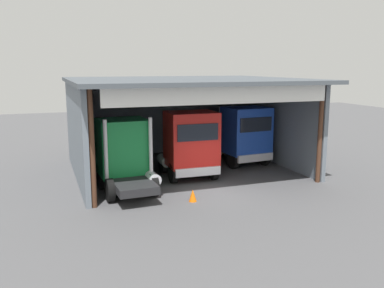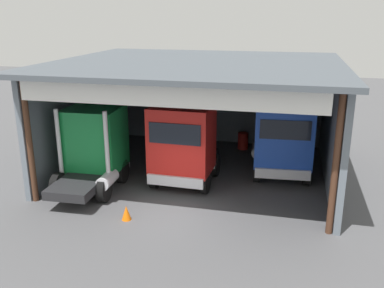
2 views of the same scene
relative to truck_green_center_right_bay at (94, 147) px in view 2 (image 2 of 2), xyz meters
The scene contains 8 objects.
ground_plane 4.90m from the truck_green_center_right_bay, 27.74° to the right, with size 80.00×80.00×0.00m, color #4C4C4F.
workshop_shed 5.84m from the truck_green_center_right_bay, 43.37° to the left, with size 12.64×11.59×5.34m.
truck_green_center_right_bay is the anchor object (origin of this frame).
truck_red_yard_outside 3.90m from the truck_green_center_right_bay, 16.65° to the left, with size 2.75×4.44×3.65m.
truck_blue_center_bay 8.48m from the truck_green_center_right_bay, 21.06° to the left, with size 2.91×5.11×3.58m.
oil_drum 9.09m from the truck_green_center_right_bay, 50.72° to the left, with size 0.58×0.58×0.93m, color #B21E19.
tool_cart 10.61m from the truck_green_center_right_bay, 43.72° to the left, with size 0.90×0.60×1.00m, color #1E59A5.
traffic_cone 4.00m from the truck_green_center_right_bay, 46.86° to the right, with size 0.36×0.36×0.56m, color orange.
Camera 2 is at (4.19, -13.86, 7.37)m, focal length 39.57 mm.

